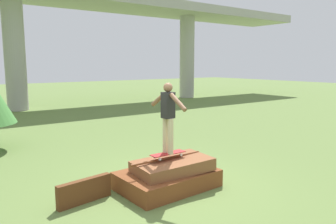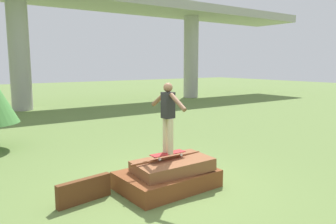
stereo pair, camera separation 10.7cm
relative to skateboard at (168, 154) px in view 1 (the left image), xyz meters
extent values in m
plane|color=olive|center=(-0.01, 0.01, -0.73)|extent=(80.00, 80.00, 0.00)
cube|color=brown|center=(-0.01, 0.01, -0.56)|extent=(2.01, 1.40, 0.36)
cube|color=brown|center=(0.06, -0.08, -0.25)|extent=(1.64, 1.04, 0.30)
cylinder|color=brown|center=(-0.01, 0.01, -0.10)|extent=(1.72, 0.05, 0.05)
cube|color=#5B3319|center=(-1.70, 0.31, -0.51)|extent=(1.09, 0.29, 0.45)
cube|color=maroon|center=(0.00, 0.00, 0.01)|extent=(0.78, 0.23, 0.01)
cylinder|color=silver|center=(0.27, 0.10, -0.05)|extent=(0.05, 0.03, 0.05)
cylinder|color=silver|center=(0.27, -0.09, -0.05)|extent=(0.05, 0.03, 0.05)
cylinder|color=silver|center=(-0.27, 0.09, -0.05)|extent=(0.05, 0.03, 0.05)
cylinder|color=silver|center=(-0.27, -0.10, -0.05)|extent=(0.05, 0.03, 0.05)
cylinder|color=#C6B78E|center=(0.00, 0.08, 0.38)|extent=(0.12, 0.12, 0.73)
cylinder|color=#C6B78E|center=(0.00, -0.08, 0.38)|extent=(0.12, 0.12, 0.73)
cube|color=black|center=(0.00, 0.00, 1.01)|extent=(0.22, 0.21, 0.53)
sphere|color=brown|center=(0.00, 0.00, 1.37)|extent=(0.19, 0.19, 0.19)
cylinder|color=brown|center=(0.00, 0.33, 1.11)|extent=(0.09, 0.49, 0.34)
cylinder|color=brown|center=(0.00, -0.33, 1.11)|extent=(0.09, 0.49, 0.34)
cylinder|color=#A8A59E|center=(-0.01, 14.21, 2.32)|extent=(1.10, 1.10, 6.10)
cylinder|color=#A8A59E|center=(12.09, 14.21, 2.32)|extent=(1.10, 1.10, 6.10)
camera|label=1|loc=(-3.86, -5.32, 1.85)|focal=35.00mm
camera|label=2|loc=(-3.77, -5.38, 1.85)|focal=35.00mm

